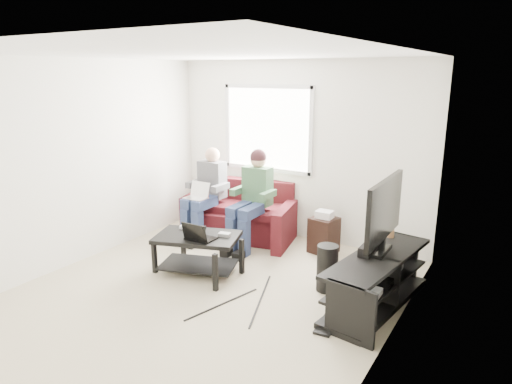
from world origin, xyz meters
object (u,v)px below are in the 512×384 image
at_px(tv_stand, 377,283).
at_px(tv, 384,212).
at_px(end_table, 324,234).
at_px(sofa, 240,216).
at_px(coffee_table, 198,245).
at_px(subwoofer, 327,268).

distance_m(tv_stand, tv, 0.77).
height_order(tv, end_table, tv).
bearing_deg(tv_stand, sofa, 156.69).
bearing_deg(tv, sofa, 158.69).
height_order(coffee_table, subwoofer, subwoofer).
relative_size(tv_stand, tv, 1.58).
bearing_deg(coffee_table, tv, 12.53).
bearing_deg(end_table, sofa, -178.97).
height_order(tv_stand, end_table, end_table).
distance_m(sofa, coffee_table, 1.45).
bearing_deg(end_table, tv, -42.45).
xyz_separation_m(sofa, end_table, (1.37, 0.02, -0.04)).
relative_size(coffee_table, subwoofer, 2.09).
height_order(sofa, coffee_table, sofa).
relative_size(tv_stand, end_table, 2.91).
bearing_deg(coffee_table, end_table, 53.88).
bearing_deg(subwoofer, sofa, 151.22).
distance_m(sofa, tv_stand, 2.65).
bearing_deg(tv_stand, tv, 91.47).
distance_m(coffee_table, tv_stand, 2.16).
xyz_separation_m(sofa, subwoofer, (1.86, -1.02, -0.04)).
bearing_deg(sofa, tv, -21.31).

